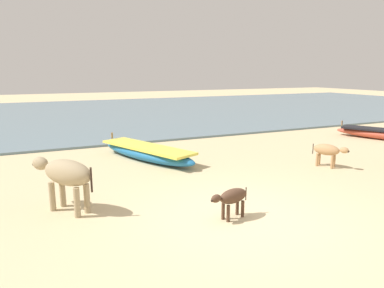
{
  "coord_description": "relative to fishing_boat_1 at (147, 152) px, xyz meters",
  "views": [
    {
      "loc": [
        -3.27,
        -4.93,
        2.59
      ],
      "look_at": [
        0.7,
        3.76,
        0.6
      ],
      "focal_mm": 32.74,
      "sensor_mm": 36.0,
      "label": 1
    }
  ],
  "objects": [
    {
      "name": "ground",
      "position": [
        0.29,
        -4.85,
        -0.23
      ],
      "size": [
        80.0,
        80.0,
        0.0
      ],
      "primitive_type": "plane",
      "color": "#CCB789"
    },
    {
      "name": "sea_water",
      "position": [
        0.29,
        12.38,
        -0.19
      ],
      "size": [
        60.0,
        20.0,
        0.08
      ],
      "primitive_type": "cube",
      "color": "slate",
      "rests_on": "ground"
    },
    {
      "name": "fishing_boat_1",
      "position": [
        0.0,
        0.0,
        0.0
      ],
      "size": [
        2.26,
        3.86,
        0.62
      ],
      "rotation": [
        0.0,
        0.0,
        1.97
      ],
      "color": "#1E669E",
      "rests_on": "ground"
    },
    {
      "name": "calf_near_tan",
      "position": [
        4.27,
        -2.83,
        0.23
      ],
      "size": [
        0.58,
        0.95,
        0.64
      ],
      "rotation": [
        0.0,
        0.0,
        5.14
      ],
      "color": "tan",
      "rests_on": "ground"
    },
    {
      "name": "calf_far_dark",
      "position": [
        0.1,
        -4.73,
        0.16
      ],
      "size": [
        0.84,
        0.37,
        0.55
      ],
      "rotation": [
        0.0,
        0.0,
        3.36
      ],
      "color": "#4C3323",
      "rests_on": "ground"
    },
    {
      "name": "cow_second_adult_dun",
      "position": [
        -2.53,
        -3.15,
        0.49
      ],
      "size": [
        1.15,
        1.38,
        1.0
      ],
      "rotation": [
        0.0,
        0.0,
        2.21
      ],
      "color": "tan",
      "rests_on": "ground"
    }
  ]
}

